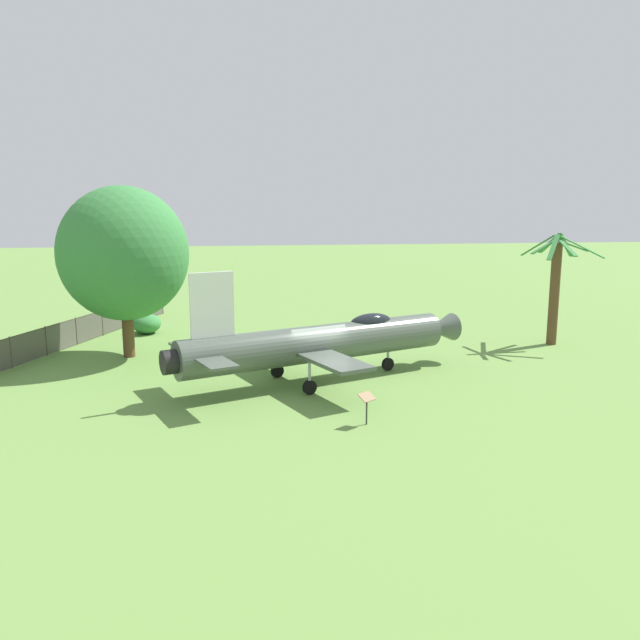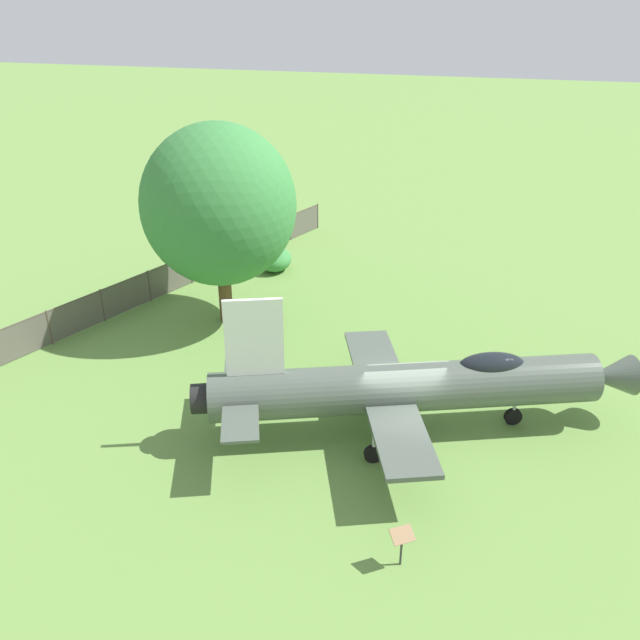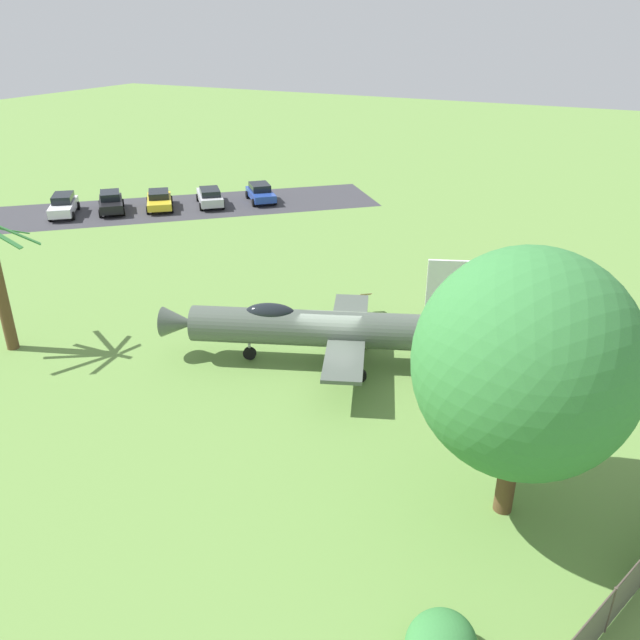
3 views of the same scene
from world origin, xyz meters
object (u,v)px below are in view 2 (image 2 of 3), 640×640
shade_tree (219,205)px  shrub_near_fence (275,260)px  info_plaque (402,540)px  display_jet (417,386)px

shade_tree → shrub_near_fence: 7.68m
shade_tree → info_plaque: shade_tree is taller
shade_tree → shrub_near_fence: size_ratio=4.36×
display_jet → shade_tree: (9.26, -5.99, 3.53)m
shrub_near_fence → info_plaque: (-9.53, 17.94, 0.26)m
display_jet → shade_tree: 11.58m
display_jet → shrub_near_fence: 15.13m
display_jet → shrub_near_fence: size_ratio=7.08×
info_plaque → shrub_near_fence: bearing=-62.0°
shade_tree → display_jet: bearing=147.1°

